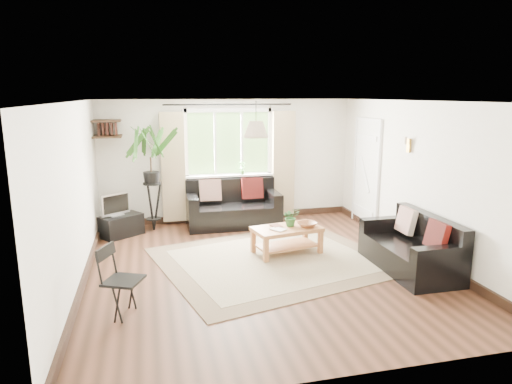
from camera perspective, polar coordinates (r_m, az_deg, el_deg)
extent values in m
plane|color=black|center=(6.80, 0.80, -9.38)|extent=(5.50, 5.50, 0.00)
plane|color=white|center=(6.33, 0.86, 11.28)|extent=(5.50, 5.50, 0.00)
cube|color=silver|center=(9.11, -3.45, 3.95)|extent=(5.00, 0.02, 2.40)
cube|color=silver|center=(3.94, 10.81, -7.24)|extent=(5.00, 0.02, 2.40)
cube|color=silver|center=(6.34, -21.66, -0.52)|extent=(0.02, 5.50, 2.40)
cube|color=silver|center=(7.47, 19.76, 1.44)|extent=(0.02, 5.50, 2.40)
cube|color=beige|center=(7.07, 2.29, -8.45)|extent=(3.89, 3.54, 0.02)
cube|color=silver|center=(8.94, 13.60, 2.17)|extent=(0.06, 0.96, 2.06)
imported|color=#275A24|center=(7.29, 4.39, -3.11)|extent=(0.29, 0.25, 0.30)
imported|color=brown|center=(7.30, 6.38, -4.05)|extent=(0.37, 0.37, 0.07)
imported|color=silver|center=(7.04, 2.31, -4.82)|extent=(0.27, 0.28, 0.02)
imported|color=brown|center=(7.25, 1.98, -4.32)|extent=(0.19, 0.23, 0.02)
cube|color=black|center=(8.53, -16.48, -4.04)|extent=(0.81, 0.74, 0.38)
imported|color=#2D6023|center=(9.06, -1.75, 3.05)|extent=(0.14, 0.10, 0.27)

